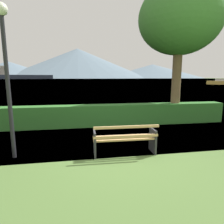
% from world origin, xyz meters
% --- Properties ---
extents(ground_plane, '(1400.00, 1400.00, 0.00)m').
position_xyz_m(ground_plane, '(0.00, 0.00, 0.00)').
color(ground_plane, '#4C6B33').
extents(water_surface, '(620.00, 620.00, 0.00)m').
position_xyz_m(water_surface, '(0.00, 309.74, 0.00)').
color(water_surface, '#7A99A8').
rests_on(water_surface, ground_plane).
extents(park_bench, '(1.73, 0.61, 0.87)m').
position_xyz_m(park_bench, '(-0.00, -0.06, 0.43)').
color(park_bench, tan).
rests_on(park_bench, ground_plane).
extents(hedge_row, '(10.91, 0.66, 0.91)m').
position_xyz_m(hedge_row, '(0.00, 3.29, 0.46)').
color(hedge_row, '#2D6B28').
rests_on(hedge_row, ground_plane).
extents(tree_near_bench, '(3.61, 3.61, 6.14)m').
position_xyz_m(tree_near_bench, '(3.25, 3.39, 4.56)').
color(tree_near_bench, brown).
rests_on(tree_near_bench, ground_plane).
extents(lamp_post, '(0.30, 0.30, 3.81)m').
position_xyz_m(lamp_post, '(-2.93, 0.23, 2.58)').
color(lamp_post, black).
rests_on(lamp_post, ground_plane).
extents(cargo_ship_large, '(84.52, 31.42, 18.93)m').
position_xyz_m(cargo_ship_large, '(-88.73, 311.71, 5.29)').
color(cargo_ship_large, '#2D384C').
rests_on(cargo_ship_large, water_surface).
extents(fishing_boat_near, '(6.47, 6.50, 1.83)m').
position_xyz_m(fishing_boat_near, '(40.87, 47.49, 0.67)').
color(fishing_boat_near, gold).
rests_on(fishing_boat_near, water_surface).
extents(distant_hills, '(715.62, 408.59, 85.19)m').
position_xyz_m(distant_hills, '(18.69, 587.66, 35.35)').
color(distant_hills, slate).
rests_on(distant_hills, ground_plane).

